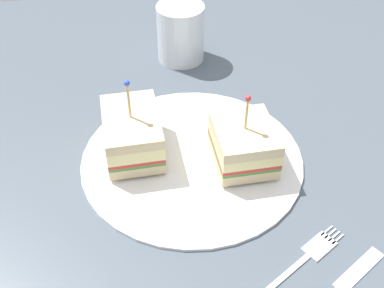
% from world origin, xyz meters
% --- Properties ---
extents(ground_plane, '(0.98, 0.98, 0.02)m').
position_xyz_m(ground_plane, '(0.00, 0.00, -0.01)').
color(ground_plane, '#4C5660').
extents(plate, '(0.28, 0.28, 0.01)m').
position_xyz_m(plate, '(0.00, 0.00, 0.00)').
color(plate, white).
rests_on(plate, ground_plane).
extents(sandwich_half_front, '(0.09, 0.07, 0.10)m').
position_xyz_m(sandwich_half_front, '(0.01, 0.06, 0.03)').
color(sandwich_half_front, beige).
rests_on(sandwich_half_front, plate).
extents(sandwich_half_back, '(0.11, 0.07, 0.11)m').
position_xyz_m(sandwich_half_back, '(-0.02, -0.07, 0.03)').
color(sandwich_half_back, beige).
rests_on(sandwich_half_back, plate).
extents(drink_glass, '(0.07, 0.07, 0.09)m').
position_xyz_m(drink_glass, '(-0.24, 0.02, 0.04)').
color(drink_glass, '#B74C33').
rests_on(drink_glass, ground_plane).
extents(fork, '(0.07, 0.10, 0.00)m').
position_xyz_m(fork, '(0.16, 0.11, 0.00)').
color(fork, silver).
rests_on(fork, ground_plane).
extents(knife, '(0.08, 0.11, 0.00)m').
position_xyz_m(knife, '(0.19, 0.13, 0.00)').
color(knife, silver).
rests_on(knife, ground_plane).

